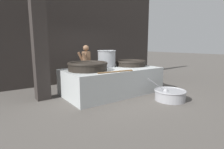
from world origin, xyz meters
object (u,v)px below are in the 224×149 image
giant_wok_far (131,63)px  cook (86,65)px  giant_wok_near (88,66)px  prep_bowl_vegetables (170,94)px  stock_pot (107,58)px

giant_wok_far → cook: bearing=138.8°
giant_wok_near → prep_bowl_vegetables: giant_wok_near is taller
giant_wok_near → stock_pot: (1.00, 0.44, 0.17)m
giant_wok_near → cook: 1.39m
giant_wok_near → stock_pot: bearing=23.9°
giant_wok_far → cook: cook is taller
giant_wok_far → prep_bowl_vegetables: bearing=-91.6°
prep_bowl_vegetables → stock_pot: bearing=110.9°
prep_bowl_vegetables → giant_wok_far: bearing=88.4°
cook → prep_bowl_vegetables: (1.24, -2.96, -0.70)m
stock_pot → cook: (-0.41, 0.81, -0.28)m
giant_wok_far → cook: (-1.29, 1.13, -0.09)m
giant_wok_near → prep_bowl_vegetables: (1.82, -1.70, -0.82)m
giant_wok_far → stock_pot: (-0.87, 0.32, 0.19)m
cook → prep_bowl_vegetables: 3.28m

